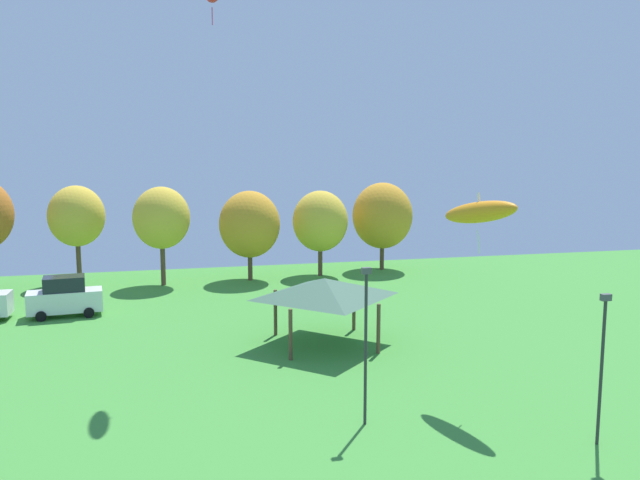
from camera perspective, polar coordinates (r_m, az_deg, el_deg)
The scene contains 10 objects.
kite_flying_9 at distance 28.66m, azimuth 13.28°, elevation 2.29°, with size 2.17×4.16×2.56m.
parked_car_second_from_left at distance 45.16m, azimuth -20.69°, elevation -4.50°, with size 4.59×2.29×2.54m.
park_pavilion at distance 36.16m, azimuth 0.39°, elevation -4.05°, with size 5.94×5.84×3.60m.
light_post_0 at distance 26.28m, azimuth 22.66°, elevation -9.27°, with size 0.36×0.20×5.53m.
light_post_1 at distance 25.94m, azimuth 3.87°, elevation -8.14°, with size 0.36×0.20×6.14m.
treeline_tree_2 at distance 54.31m, azimuth -19.82°, elevation 1.89°, with size 4.20×4.20×7.56m.
treeline_tree_3 at distance 52.20m, azimuth -13.21°, elevation 1.81°, with size 4.26×4.26×7.49m.
treeline_tree_4 at distance 53.00m, azimuth -5.95°, elevation 1.32°, with size 4.75×4.75×7.05m.
treeline_tree_5 at distance 54.60m, azimuth 0.02°, elevation 1.59°, with size 4.47×4.47×6.92m.
treeline_tree_6 at distance 57.46m, azimuth 5.28°, elevation 2.05°, with size 5.08×5.08×7.41m.
Camera 1 is at (-4.28, 1.68, 10.79)m, focal length 38.00 mm.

